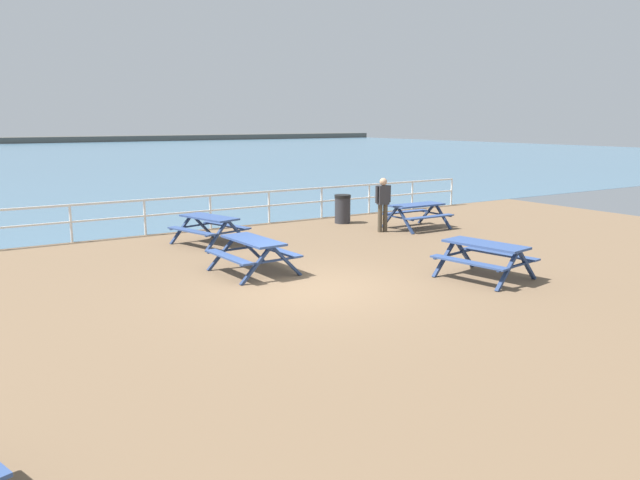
{
  "coord_description": "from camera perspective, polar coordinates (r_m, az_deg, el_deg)",
  "views": [
    {
      "loc": [
        -6.47,
        -10.4,
        3.36
      ],
      "look_at": [
        0.69,
        0.77,
        0.8
      ],
      "focal_mm": 34.71,
      "sensor_mm": 36.0,
      "label": 1
    }
  ],
  "objects": [
    {
      "name": "ground_plane",
      "position": [
        12.72,
        -0.75,
        -4.86
      ],
      "size": [
        30.0,
        24.0,
        0.2
      ],
      "primitive_type": "cube",
      "color": "brown"
    },
    {
      "name": "sea_band",
      "position": [
        63.57,
        -26.96,
        6.73
      ],
      "size": [
        142.0,
        90.0,
        0.01
      ],
      "primitive_type": "cube",
      "color": "#476B84",
      "rests_on": "ground"
    },
    {
      "name": "seaward_railing",
      "position": [
        19.44,
        -12.94,
        2.95
      ],
      "size": [
        23.07,
        0.07,
        1.08
      ],
      "color": "white",
      "rests_on": "ground"
    },
    {
      "name": "picnic_table_near_right",
      "position": [
        19.81,
        8.9,
        2.74
      ],
      "size": [
        1.8,
        1.55,
        0.8
      ],
      "rotation": [
        0.0,
        0.0,
        0.0
      ],
      "color": "#334C84",
      "rests_on": "ground"
    },
    {
      "name": "picnic_table_mid_centre",
      "position": [
        13.87,
        -6.18,
        -0.69
      ],
      "size": [
        1.63,
        1.88,
        0.8
      ],
      "rotation": [
        0.0,
        0.0,
        1.62
      ],
      "color": "#334C84",
      "rests_on": "ground"
    },
    {
      "name": "picnic_table_far_left",
      "position": [
        17.33,
        -10.18,
        1.53
      ],
      "size": [
        1.93,
        2.14,
        0.8
      ],
      "rotation": [
        0.0,
        0.0,
        1.84
      ],
      "color": "#334C84",
      "rests_on": "ground"
    },
    {
      "name": "picnic_table_far_right",
      "position": [
        13.79,
        14.97,
        -1.07
      ],
      "size": [
        1.8,
        2.03,
        0.8
      ],
      "rotation": [
        0.0,
        0.0,
        1.75
      ],
      "color": "#334C84",
      "rests_on": "ground"
    },
    {
      "name": "visitor",
      "position": [
        19.0,
        5.82,
        3.58
      ],
      "size": [
        0.52,
        0.27,
        1.66
      ],
      "rotation": [
        0.0,
        0.0,
        1.4
      ],
      "color": "#4C4233",
      "rests_on": "ground"
    },
    {
      "name": "litter_bin",
      "position": [
        20.63,
        2.1,
        2.89
      ],
      "size": [
        0.55,
        0.55,
        0.95
      ],
      "color": "#2D2D33",
      "rests_on": "ground"
    }
  ]
}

